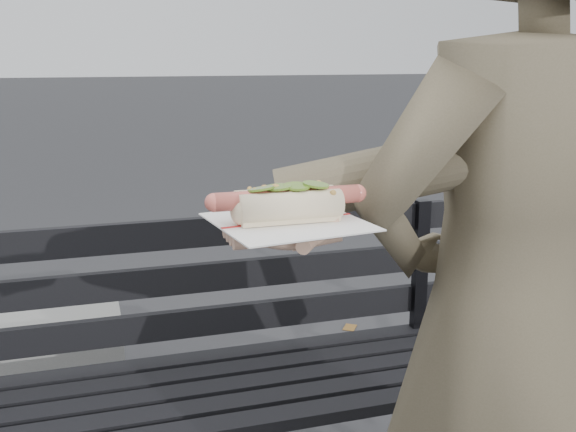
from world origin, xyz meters
name	(u,v)px	position (x,y,z in m)	size (l,w,h in m)	color
park_bench	(204,359)	(-0.11, 0.81, 0.52)	(1.50, 0.44, 0.88)	black
person	(501,335)	(0.29, 0.11, 0.83)	(0.61, 0.40, 1.66)	brown
held_hotdog	(402,177)	(0.08, 0.09, 1.12)	(0.63, 0.30, 0.20)	brown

